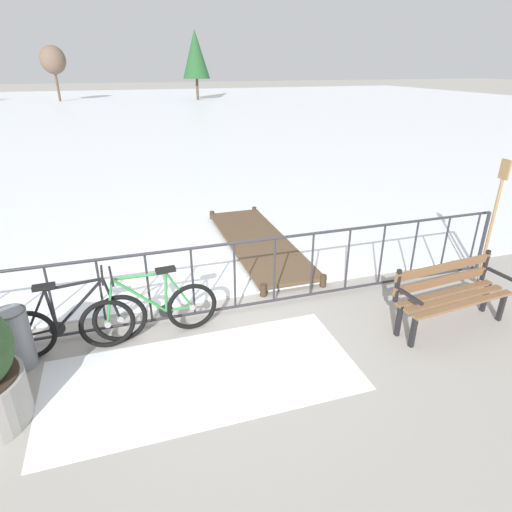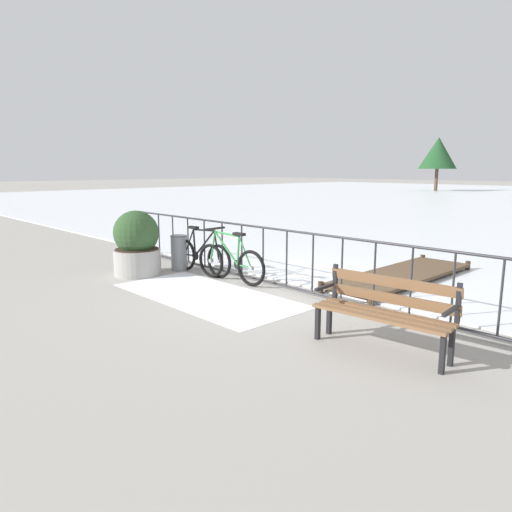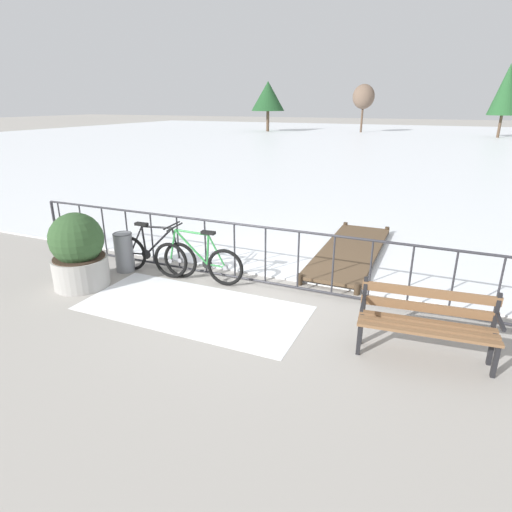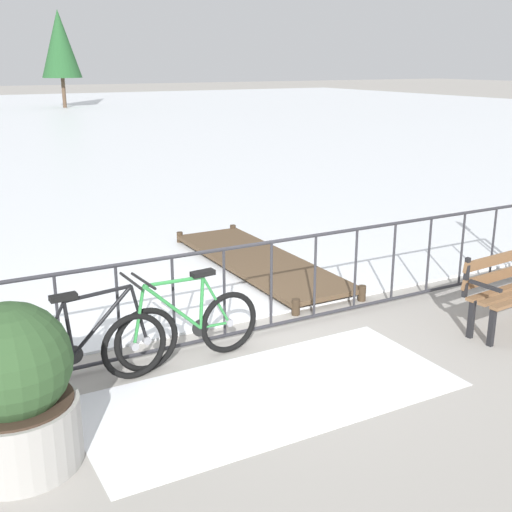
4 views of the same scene
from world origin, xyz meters
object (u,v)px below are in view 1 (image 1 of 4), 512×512
bicycle_near_railing (151,312)px  bicycle_second (74,324)px  park_bench (450,290)px  trash_bin (16,338)px  oar_upright (494,216)px

bicycle_near_railing → bicycle_second: size_ratio=1.00×
park_bench → trash_bin: park_bench is taller
trash_bin → bicycle_second: bearing=10.2°
bicycle_near_railing → park_bench: size_ratio=1.04×
trash_bin → oar_upright: bearing=0.0°
bicycle_near_railing → oar_upright: bearing=-1.1°
trash_bin → oar_upright: oar_upright is taller
bicycle_second → oar_upright: (5.96, -0.11, 0.77)m
bicycle_second → oar_upright: oar_upright is taller
bicycle_near_railing → trash_bin: size_ratio=2.34×
park_bench → oar_upright: size_ratio=0.83×
oar_upright → park_bench: bearing=-149.2°
bicycle_near_railing → oar_upright: oar_upright is taller
oar_upright → bicycle_second: bearing=179.0°
trash_bin → park_bench: bearing=-8.3°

